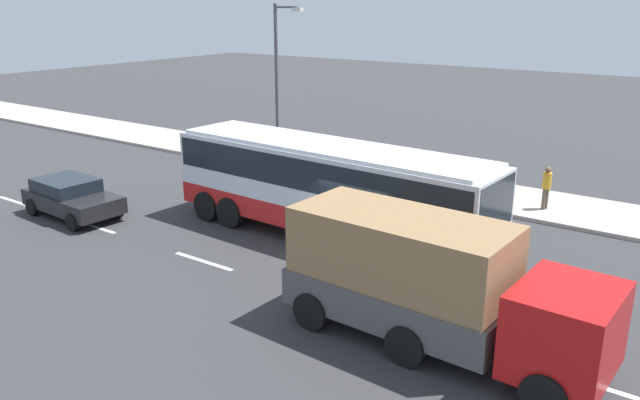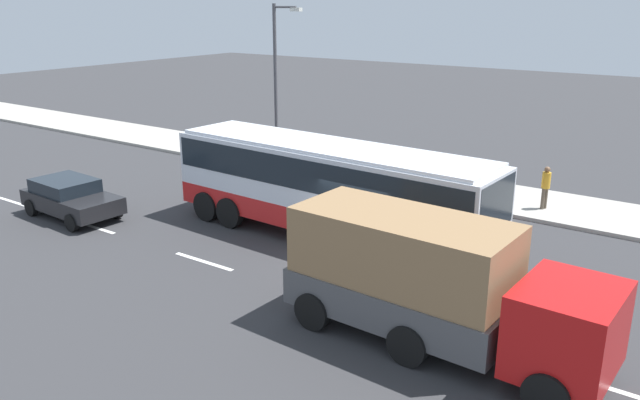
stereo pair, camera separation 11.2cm
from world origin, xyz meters
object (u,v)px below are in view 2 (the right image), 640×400
coach_bus (328,181)px  pedestrian_near_curb (546,185)px  street_lamp (278,78)px  car_black_sedan (70,197)px  cargo_truck (433,281)px

coach_bus → pedestrian_near_curb: 8.79m
pedestrian_near_curb → street_lamp: street_lamp is taller
street_lamp → coach_bus: bearing=-41.3°
car_black_sedan → pedestrian_near_curb: 17.90m
car_black_sedan → street_lamp: street_lamp is taller
pedestrian_near_curb → cargo_truck: bearing=114.4°
coach_bus → street_lamp: bearing=141.2°
car_black_sedan → street_lamp: 10.57m
car_black_sedan → street_lamp: size_ratio=0.55×
cargo_truck → coach_bus: bearing=145.9°
coach_bus → cargo_truck: coach_bus is taller
car_black_sedan → pedestrian_near_curb: size_ratio=2.51×
coach_bus → street_lamp: size_ratio=1.58×
coach_bus → cargo_truck: 7.33m
coach_bus → car_black_sedan: bearing=-156.1°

